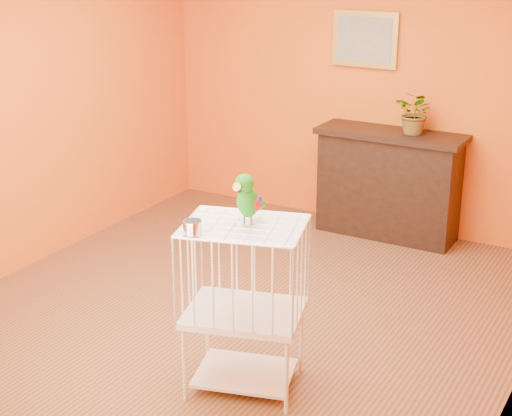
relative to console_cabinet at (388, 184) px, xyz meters
The scene contains 8 objects.
ground 2.11m from the console_cabinet, 100.43° to the right, with size 4.50×4.50×0.00m, color brown.
room_shell 2.32m from the console_cabinet, 100.43° to the right, with size 4.50×4.50×4.50m.
console_cabinet is the anchor object (origin of this frame).
potted_plant 0.68m from the console_cabinet, ahead, with size 0.34×0.38×0.30m, color #26722D.
framed_picture 1.32m from the console_cabinet, 151.80° to the left, with size 0.62×0.04×0.50m.
birdcage 2.86m from the console_cabinet, 86.68° to the right, with size 0.81×0.70×1.07m.
feed_cup 3.18m from the console_cabinet, 90.17° to the right, with size 0.11×0.11×0.08m, color silver.
parrot 2.92m from the console_cabinet, 86.52° to the right, with size 0.15×0.28×0.31m.
Camera 1 is at (2.70, -4.48, 2.67)m, focal length 55.00 mm.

